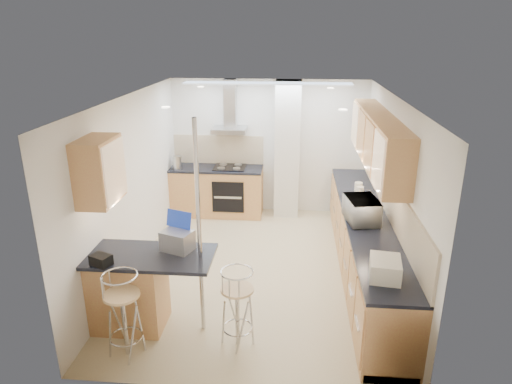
# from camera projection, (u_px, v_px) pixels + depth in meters

# --- Properties ---
(ground) EXTENTS (4.80, 4.80, 0.00)m
(ground) POSITION_uv_depth(u_px,v_px,m) (258.00, 269.00, 6.70)
(ground) COLOR #CDB588
(ground) RESTS_ON ground
(room_shell) EXTENTS (3.64, 4.84, 2.51)m
(room_shell) POSITION_uv_depth(u_px,v_px,m) (283.00, 162.00, 6.51)
(room_shell) COLOR white
(room_shell) RESTS_ON ground
(right_counter) EXTENTS (0.63, 4.40, 0.92)m
(right_counter) POSITION_uv_depth(u_px,v_px,m) (364.00, 245.00, 6.43)
(right_counter) COLOR #C5794E
(right_counter) RESTS_ON ground
(back_counter) EXTENTS (1.70, 0.63, 0.92)m
(back_counter) POSITION_uv_depth(u_px,v_px,m) (217.00, 191.00, 8.60)
(back_counter) COLOR #C5794E
(back_counter) RESTS_ON ground
(peninsula) EXTENTS (1.47, 0.72, 0.94)m
(peninsula) POSITION_uv_depth(u_px,v_px,m) (151.00, 291.00, 5.27)
(peninsula) COLOR #C5794E
(peninsula) RESTS_ON ground
(microwave) EXTENTS (0.48, 0.63, 0.32)m
(microwave) POSITION_uv_depth(u_px,v_px,m) (362.00, 210.00, 6.01)
(microwave) COLOR silver
(microwave) RESTS_ON right_counter
(laptop) EXTENTS (0.40, 0.35, 0.23)m
(laptop) POSITION_uv_depth(u_px,v_px,m) (177.00, 241.00, 5.19)
(laptop) COLOR #A8ACB1
(laptop) RESTS_ON peninsula
(bag) EXTENTS (0.26, 0.23, 0.12)m
(bag) POSITION_uv_depth(u_px,v_px,m) (101.00, 260.00, 4.88)
(bag) COLOR black
(bag) RESTS_ON peninsula
(bar_stool_near) EXTENTS (0.41, 0.41, 0.98)m
(bar_stool_near) POSITION_uv_depth(u_px,v_px,m) (124.00, 315.00, 4.80)
(bar_stool_near) COLOR #DBBB76
(bar_stool_near) RESTS_ON ground
(bar_stool_end) EXTENTS (0.49, 0.49, 0.93)m
(bar_stool_end) POSITION_uv_depth(u_px,v_px,m) (237.00, 308.00, 4.97)
(bar_stool_end) COLOR #DBBB76
(bar_stool_end) RESTS_ON ground
(jar_a) EXTENTS (0.15, 0.15, 0.18)m
(jar_a) POSITION_uv_depth(u_px,v_px,m) (358.00, 188.00, 7.05)
(jar_a) COLOR beige
(jar_a) RESTS_ON right_counter
(jar_b) EXTENTS (0.14, 0.14, 0.16)m
(jar_b) POSITION_uv_depth(u_px,v_px,m) (360.00, 192.00, 6.93)
(jar_b) COLOR beige
(jar_b) RESTS_ON right_counter
(jar_c) EXTENTS (0.18, 0.18, 0.21)m
(jar_c) POSITION_uv_depth(u_px,v_px,m) (366.00, 211.00, 6.13)
(jar_c) COLOR #ADA38B
(jar_c) RESTS_ON right_counter
(jar_d) EXTENTS (0.12, 0.12, 0.15)m
(jar_d) POSITION_uv_depth(u_px,v_px,m) (372.00, 222.00, 5.85)
(jar_d) COLOR silver
(jar_d) RESTS_ON right_counter
(bread_bin) EXTENTS (0.35, 0.42, 0.20)m
(bread_bin) POSITION_uv_depth(u_px,v_px,m) (385.00, 268.00, 4.66)
(bread_bin) COLOR beige
(bread_bin) RESTS_ON right_counter
(kettle) EXTENTS (0.16, 0.16, 0.25)m
(kettle) POSITION_uv_depth(u_px,v_px,m) (177.00, 163.00, 8.30)
(kettle) COLOR #B0B2B4
(kettle) RESTS_ON back_counter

